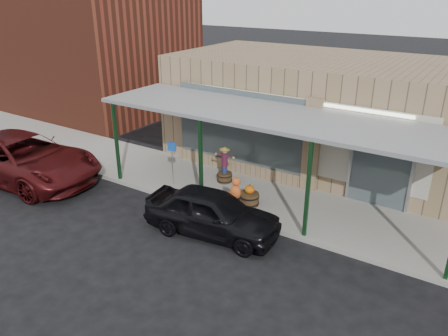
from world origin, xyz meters
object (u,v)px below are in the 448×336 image
Objects in this scene: barrel_pumpkin at (249,197)px; car_maroon at (23,158)px; barrel_scarecrow at (225,170)px; handicap_sign at (172,157)px; parked_sedan at (213,212)px.

car_maroon reaches higher than barrel_pumpkin.
barrel_scarecrow is 0.86× the size of handicap_sign.
barrel_scarecrow is at bearing 19.75° from parked_sedan.
barrel_pumpkin is at bearing -14.89° from handicap_sign.
car_maroon is (-6.54, -3.60, 0.25)m from barrel_scarecrow.
barrel_pumpkin is 0.46× the size of handicap_sign.
barrel_pumpkin is at bearing -26.04° from barrel_scarecrow.
parked_sedan is 8.06m from car_maroon.
barrel_pumpkin is at bearing -77.35° from car_maroon.
handicap_sign is 0.26× the size of car_maroon.
barrel_scarecrow is 7.47m from car_maroon.
parked_sedan is (2.96, -1.84, -0.47)m from handicap_sign.
barrel_pumpkin is 0.12× the size of car_maroon.
handicap_sign reaches higher than barrel_pumpkin.
handicap_sign is 3.52m from parked_sedan.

